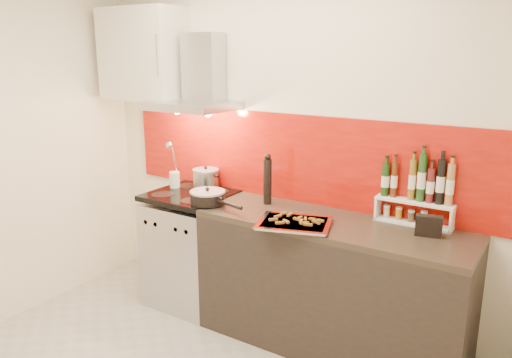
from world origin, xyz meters
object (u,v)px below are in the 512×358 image
Objects in this scene: stock_pot at (206,179)px; saute_pan at (208,197)px; counter at (330,285)px; pepper_mill at (268,180)px; range_stove at (192,249)px; baking_tray at (295,223)px.

saute_pan is (0.27, -0.32, -0.03)m from stock_pot.
pepper_mill reaches higher than counter.
range_stove is 1.86× the size of saute_pan.
stock_pot is at bearing 173.59° from pepper_mill.
range_stove is at bearing -179.77° from counter.
saute_pan is at bearing 176.16° from baking_tray.
baking_tray is at bearing -37.75° from pepper_mill.
pepper_mill reaches higher than saute_pan.
pepper_mill is at bearing 9.85° from range_stove.
range_stove is at bearing -170.15° from pepper_mill.
stock_pot reaches higher than counter.
saute_pan reaches higher than counter.
pepper_mill reaches higher than range_stove.
pepper_mill is at bearing 35.77° from saute_pan.
saute_pan is at bearing -144.23° from pepper_mill.
stock_pot is at bearing 130.42° from saute_pan.
stock_pot is 0.43× the size of saute_pan.
pepper_mill is at bearing 142.25° from baking_tray.
range_stove is 1.20m from counter.
stock_pot reaches higher than range_stove.
range_stove is 0.58m from stock_pot.
pepper_mill is 0.69× the size of baking_tray.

